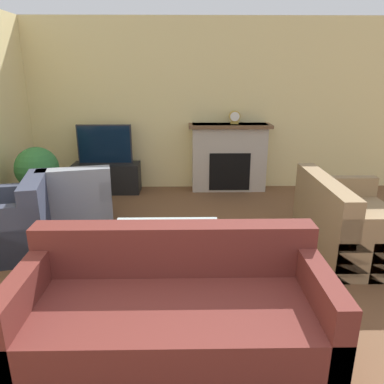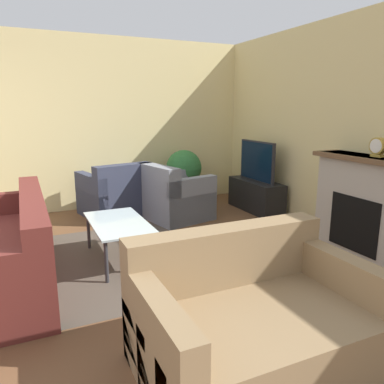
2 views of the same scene
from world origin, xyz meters
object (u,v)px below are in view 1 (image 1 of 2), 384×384
Objects in this scene: armchair_by_window at (10,227)px; coffee_table at (166,232)px; tv at (105,144)px; potted_plant at (37,171)px; armchair_accent at (78,203)px; couch_loveseat at (352,226)px; couch_sectional at (174,312)px; mantel_clock at (235,117)px.

armchair_by_window is 1.00× the size of coffee_table.
armchair_by_window is (-0.64, -2.10, -0.50)m from tv.
coffee_table is 1.12× the size of potted_plant.
armchair_accent is (-0.10, -1.36, -0.49)m from tv.
coffee_table is at bearing 123.53° from armchair_accent.
couch_loveseat is 2.05m from coffee_table.
armchair_accent is at bearing 119.67° from couch_sectional.
mantel_clock is at bearing 20.40° from potted_plant.
mantel_clock reaches higher than armchair_accent.
coffee_table is at bearing -110.68° from mantel_clock.
couch_sectional is at bearing 37.46° from armchair_by_window.
couch_loveseat is at bearing 38.12° from couch_sectional.
couch_sectional is 10.12× the size of mantel_clock.
mantel_clock is (2.70, 2.21, 0.91)m from armchair_by_window.
mantel_clock is (2.80, 1.04, 0.59)m from potted_plant.
couch_sectional is at bearing -54.39° from potted_plant.
mantel_clock is at bearing 116.54° from armchair_by_window.
potted_plant is at bearing -46.93° from armchair_accent.
tv reaches higher than potted_plant.
coffee_table is 5.02× the size of mantel_clock.
couch_loveseat is at bearing -34.32° from tv.
couch_loveseat is 3.74m from armchair_by_window.
mantel_clock reaches higher than couch_sectional.
coffee_table is at bearing -40.31° from potted_plant.
tv is at bearing 51.56° from potted_plant.
couch_sectional is at bearing -71.78° from tv.
potted_plant reaches higher than armchair_accent.
armchair_by_window is (-3.74, 0.02, 0.01)m from couch_loveseat.
mantel_clock reaches higher than armchair_by_window.
potted_plant is at bearing 125.61° from couch_sectional.
tv is at bearing -107.24° from armchair_accent.
tv is 0.40× the size of couch_sectional.
tv is 0.85× the size of armchair_accent.
mantel_clock is (0.98, 2.59, 0.82)m from coffee_table.
couch_loveseat is 1.37× the size of armchair_by_window.
couch_loveseat is 1.37× the size of coffee_table.
armchair_by_window is at bearing 89.71° from couch_loveseat.
armchair_accent is (-1.29, 2.26, 0.01)m from couch_sectional.
armchair_accent is at bearing 136.63° from coffee_table.
couch_sectional reaches higher than coffee_table.
couch_sectional is at bearing -84.67° from coffee_table.
couch_sectional is 2.38m from armchair_by_window.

